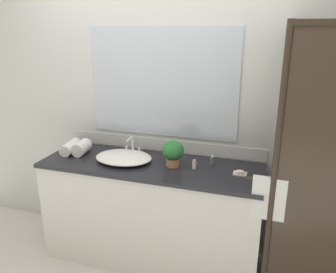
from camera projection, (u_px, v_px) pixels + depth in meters
name	position (u px, v px, depth m)	size (l,w,h in m)	color
ground_plane	(152.00, 258.00, 3.00)	(8.00, 8.00, 0.00)	silver
wall_back_with_mirror	(164.00, 106.00, 2.91)	(4.40, 0.06, 2.60)	silver
vanity_cabinet	(152.00, 212.00, 2.87)	(1.80, 0.58, 0.90)	silver
shower_enclosure	(328.00, 181.00, 2.14)	(1.20, 0.59, 2.00)	#2D2319
sink_basin	(123.00, 158.00, 2.77)	(0.48, 0.36, 0.06)	white
faucet	(132.00, 148.00, 2.94)	(0.17, 0.13, 0.16)	silver
potted_plant	(173.00, 152.00, 2.65)	(0.17, 0.17, 0.21)	#B77A51
soap_dish	(240.00, 173.00, 2.53)	(0.10, 0.07, 0.04)	silver
amenity_bottle_lotion	(194.00, 165.00, 2.62)	(0.03, 0.03, 0.07)	silver
amenity_bottle_shampoo	(212.00, 160.00, 2.70)	(0.03, 0.03, 0.07)	#4C7056
rolled_towel_near_edge	(70.00, 147.00, 2.95)	(0.10, 0.10, 0.24)	white
rolled_towel_middle	(82.00, 148.00, 2.92)	(0.11, 0.11, 0.19)	white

